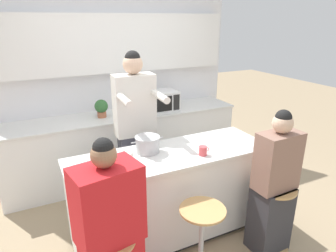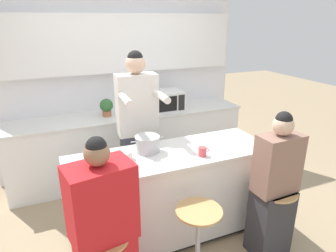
{
  "view_description": "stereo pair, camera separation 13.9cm",
  "coord_description": "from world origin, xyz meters",
  "px_view_note": "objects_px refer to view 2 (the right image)",
  "views": [
    {
      "loc": [
        -1.16,
        -2.31,
        2.14
      ],
      "look_at": [
        0.0,
        0.07,
        1.18
      ],
      "focal_mm": 32.0,
      "sensor_mm": 36.0,
      "label": 1
    },
    {
      "loc": [
        -1.04,
        -2.37,
        2.14
      ],
      "look_at": [
        0.0,
        0.07,
        1.18
      ],
      "focal_mm": 32.0,
      "sensor_mm": 36.0,
      "label": 2
    }
  ],
  "objects_px": {
    "fruit_bowl": "(122,155)",
    "coffee_cup_near": "(98,160)",
    "banana_bunch": "(80,173)",
    "person_seated_near": "(274,193)",
    "potted_plant": "(106,107)",
    "microwave": "(164,101)",
    "person_cooking": "(138,134)",
    "person_wrapped_blanket": "(104,236)",
    "coffee_cup_far": "(203,151)",
    "bar_stool_center": "(198,240)",
    "bar_stool_rightmost": "(272,217)",
    "cooking_pot": "(147,144)",
    "kitchen_island": "(171,195)"
  },
  "relations": [
    {
      "from": "coffee_cup_near",
      "to": "potted_plant",
      "type": "distance_m",
      "value": 1.46
    },
    {
      "from": "bar_stool_center",
      "to": "bar_stool_rightmost",
      "type": "bearing_deg",
      "value": -0.62
    },
    {
      "from": "microwave",
      "to": "banana_bunch",
      "type": "bearing_deg",
      "value": -132.24
    },
    {
      "from": "bar_stool_rightmost",
      "to": "coffee_cup_near",
      "type": "distance_m",
      "value": 1.7
    },
    {
      "from": "person_cooking",
      "to": "banana_bunch",
      "type": "distance_m",
      "value": 1.04
    },
    {
      "from": "bar_stool_rightmost",
      "to": "person_seated_near",
      "type": "xyz_separation_m",
      "value": [
        -0.02,
        -0.0,
        0.27
      ]
    },
    {
      "from": "banana_bunch",
      "to": "potted_plant",
      "type": "bearing_deg",
      "value": 70.19
    },
    {
      "from": "person_cooking",
      "to": "bar_stool_rightmost",
      "type": "bearing_deg",
      "value": -50.25
    },
    {
      "from": "person_seated_near",
      "to": "potted_plant",
      "type": "bearing_deg",
      "value": 116.23
    },
    {
      "from": "coffee_cup_near",
      "to": "person_seated_near",
      "type": "bearing_deg",
      "value": -22.83
    },
    {
      "from": "microwave",
      "to": "potted_plant",
      "type": "relative_size",
      "value": 2.14
    },
    {
      "from": "person_wrapped_blanket",
      "to": "coffee_cup_far",
      "type": "xyz_separation_m",
      "value": [
        1.02,
        0.42,
        0.3
      ]
    },
    {
      "from": "person_wrapped_blanket",
      "to": "person_seated_near",
      "type": "bearing_deg",
      "value": -10.14
    },
    {
      "from": "potted_plant",
      "to": "coffee_cup_far",
      "type": "bearing_deg",
      "value": -71.16
    },
    {
      "from": "person_cooking",
      "to": "cooking_pot",
      "type": "bearing_deg",
      "value": -94.49
    },
    {
      "from": "bar_stool_rightmost",
      "to": "cooking_pot",
      "type": "relative_size",
      "value": 2.06
    },
    {
      "from": "bar_stool_rightmost",
      "to": "coffee_cup_near",
      "type": "bearing_deg",
      "value": 157.52
    },
    {
      "from": "cooking_pot",
      "to": "kitchen_island",
      "type": "bearing_deg",
      "value": -32.07
    },
    {
      "from": "bar_stool_center",
      "to": "fruit_bowl",
      "type": "xyz_separation_m",
      "value": [
        -0.47,
        0.62,
        0.6
      ]
    },
    {
      "from": "banana_bunch",
      "to": "person_seated_near",
      "type": "bearing_deg",
      "value": -16.52
    },
    {
      "from": "coffee_cup_far",
      "to": "potted_plant",
      "type": "bearing_deg",
      "value": 108.84
    },
    {
      "from": "bar_stool_center",
      "to": "person_cooking",
      "type": "bearing_deg",
      "value": 95.8
    },
    {
      "from": "person_cooking",
      "to": "fruit_bowl",
      "type": "xyz_separation_m",
      "value": [
        -0.34,
        -0.59,
        0.06
      ]
    },
    {
      "from": "bar_stool_rightmost",
      "to": "person_seated_near",
      "type": "bearing_deg",
      "value": -179.06
    },
    {
      "from": "microwave",
      "to": "potted_plant",
      "type": "distance_m",
      "value": 0.81
    },
    {
      "from": "fruit_bowl",
      "to": "coffee_cup_near",
      "type": "xyz_separation_m",
      "value": [
        -0.21,
        -0.02,
        0.0
      ]
    },
    {
      "from": "microwave",
      "to": "person_seated_near",
      "type": "bearing_deg",
      "value": -82.55
    },
    {
      "from": "microwave",
      "to": "bar_stool_center",
      "type": "bearing_deg",
      "value": -104.45
    },
    {
      "from": "bar_stool_rightmost",
      "to": "microwave",
      "type": "distance_m",
      "value": 2.11
    },
    {
      "from": "bar_stool_center",
      "to": "cooking_pot",
      "type": "bearing_deg",
      "value": 105.26
    },
    {
      "from": "bar_stool_center",
      "to": "coffee_cup_near",
      "type": "xyz_separation_m",
      "value": [
        -0.68,
        0.6,
        0.6
      ]
    },
    {
      "from": "person_seated_near",
      "to": "coffee_cup_near",
      "type": "distance_m",
      "value": 1.6
    },
    {
      "from": "kitchen_island",
      "to": "person_wrapped_blanket",
      "type": "xyz_separation_m",
      "value": [
        -0.77,
        -0.59,
        0.21
      ]
    },
    {
      "from": "kitchen_island",
      "to": "fruit_bowl",
      "type": "distance_m",
      "value": 0.69
    },
    {
      "from": "banana_bunch",
      "to": "kitchen_island",
      "type": "bearing_deg",
      "value": 7.26
    },
    {
      "from": "fruit_bowl",
      "to": "banana_bunch",
      "type": "bearing_deg",
      "value": -158.81
    },
    {
      "from": "coffee_cup_far",
      "to": "bar_stool_center",
      "type": "bearing_deg",
      "value": -121.18
    },
    {
      "from": "fruit_bowl",
      "to": "banana_bunch",
      "type": "relative_size",
      "value": 1.1
    },
    {
      "from": "coffee_cup_far",
      "to": "microwave",
      "type": "xyz_separation_m",
      "value": [
        0.26,
        1.56,
        0.07
      ]
    },
    {
      "from": "person_wrapped_blanket",
      "to": "fruit_bowl",
      "type": "relative_size",
      "value": 7.52
    },
    {
      "from": "person_seated_near",
      "to": "fruit_bowl",
      "type": "height_order",
      "value": "person_seated_near"
    },
    {
      "from": "bar_stool_center",
      "to": "person_seated_near",
      "type": "xyz_separation_m",
      "value": [
        0.77,
        -0.01,
        0.27
      ]
    },
    {
      "from": "kitchen_island",
      "to": "bar_stool_center",
      "type": "xyz_separation_m",
      "value": [
        0.0,
        -0.58,
        -0.1
      ]
    },
    {
      "from": "person_seated_near",
      "to": "cooking_pot",
      "type": "xyz_separation_m",
      "value": [
        -0.96,
        0.71,
        0.37
      ]
    },
    {
      "from": "fruit_bowl",
      "to": "coffee_cup_near",
      "type": "height_order",
      "value": "coffee_cup_near"
    },
    {
      "from": "person_seated_near",
      "to": "potted_plant",
      "type": "xyz_separation_m",
      "value": [
        -1.06,
        2.01,
        0.4
      ]
    },
    {
      "from": "bar_stool_center",
      "to": "fruit_bowl",
      "type": "height_order",
      "value": "fruit_bowl"
    },
    {
      "from": "person_cooking",
      "to": "banana_bunch",
      "type": "relative_size",
      "value": 10.51
    },
    {
      "from": "person_wrapped_blanket",
      "to": "cooking_pot",
      "type": "relative_size",
      "value": 4.42
    },
    {
      "from": "bar_stool_center",
      "to": "coffee_cup_far",
      "type": "distance_m",
      "value": 0.77
    }
  ]
}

